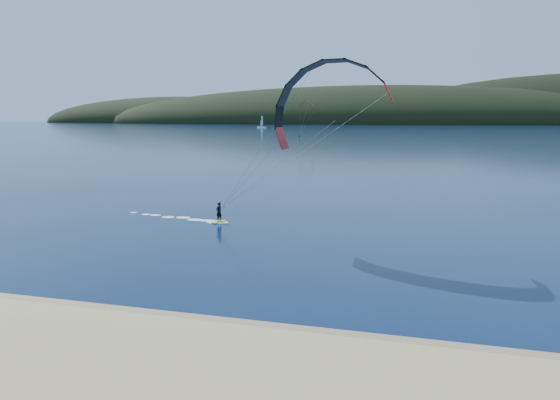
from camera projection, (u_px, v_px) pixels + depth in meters
name	position (u px, v px, depth m)	size (l,w,h in m)	color
ground	(101.00, 374.00, 17.71)	(1800.00, 1800.00, 0.00)	#071738
wet_sand	(161.00, 323.00, 22.00)	(220.00, 2.50, 0.10)	#967657
headland	(399.00, 123.00, 728.88)	(1200.00, 310.00, 140.00)	black
kitesurfer_near	(330.00, 124.00, 34.77)	(26.34, 7.80, 14.54)	yellow
kitesurfer_far	(306.00, 110.00, 206.80)	(8.12, 6.28, 15.23)	yellow
sailboat	(262.00, 127.00, 423.10)	(8.52, 5.34, 11.89)	white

